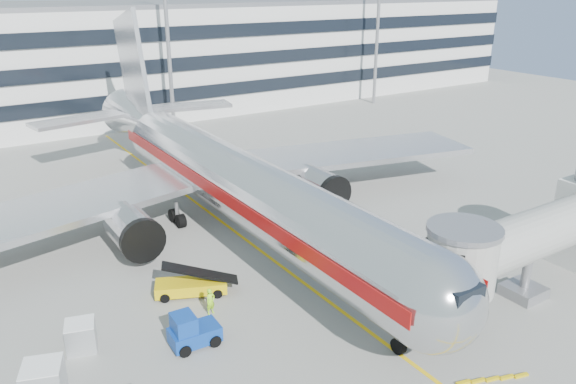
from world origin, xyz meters
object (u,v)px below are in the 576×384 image
belt_loader (191,285)px  ramp_worker (211,301)px  main_jet (224,175)px  cargo_container_right (81,336)px  baggage_tug (191,332)px  cargo_container_left (44,382)px

belt_loader → ramp_worker: belt_loader is taller
belt_loader → ramp_worker: 2.70m
main_jet → cargo_container_right: 17.56m
main_jet → belt_loader: main_jet is taller
belt_loader → baggage_tug: (-2.14, -4.91, 0.24)m
cargo_container_left → ramp_worker: bearing=13.6°
main_jet → ramp_worker: 13.25m
main_jet → cargo_container_left: (-16.22, -13.28, -3.30)m
main_jet → ramp_worker: (-6.61, -10.96, -3.41)m
cargo_container_right → ramp_worker: size_ratio=1.12×
baggage_tug → ramp_worker: (2.19, 2.23, -0.04)m
main_jet → cargo_container_left: size_ratio=22.78×
belt_loader → cargo_container_right: bearing=-164.3°
cargo_container_right → main_jet: bearing=36.7°
baggage_tug → cargo_container_right: bearing=149.9°
cargo_container_left → ramp_worker: (9.62, 2.32, -0.11)m
baggage_tug → cargo_container_left: 7.42m
belt_loader → cargo_container_left: (-9.56, -5.01, 0.31)m
main_jet → ramp_worker: main_jet is taller
baggage_tug → ramp_worker: size_ratio=1.64×
main_jet → cargo_container_right: size_ratio=27.51×
belt_loader → cargo_container_left: 10.80m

